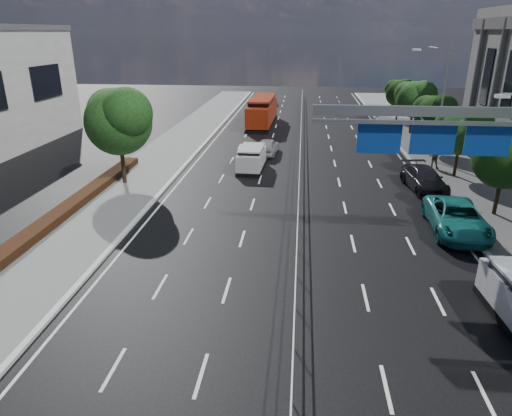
{
  "coord_description": "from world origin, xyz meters",
  "views": [
    {
      "loc": [
        0.0,
        -11.02,
        9.89
      ],
      "look_at": [
        -1.91,
        8.23,
        2.4
      ],
      "focal_mm": 32.0,
      "sensor_mm": 36.0,
      "label": 1
    }
  ],
  "objects_px": {
    "red_bus": "(262,110)",
    "parked_car_dark": "(424,179)",
    "parked_car_teal": "(457,218)",
    "pedestrian_b": "(434,157)",
    "near_car_dark": "(268,98)",
    "overhead_gantry": "(451,134)",
    "near_car_silver": "(267,146)",
    "white_minivan": "(252,159)"
  },
  "relations": [
    {
      "from": "white_minivan",
      "to": "parked_car_teal",
      "type": "xyz_separation_m",
      "value": [
        11.97,
        -10.46,
        -0.09
      ]
    },
    {
      "from": "white_minivan",
      "to": "red_bus",
      "type": "bearing_deg",
      "value": 94.65
    },
    {
      "from": "overhead_gantry",
      "to": "red_bus",
      "type": "relative_size",
      "value": 0.98
    },
    {
      "from": "parked_car_teal",
      "to": "near_car_silver",
      "type": "bearing_deg",
      "value": 128.71
    },
    {
      "from": "near_car_silver",
      "to": "red_bus",
      "type": "bearing_deg",
      "value": -76.79
    },
    {
      "from": "white_minivan",
      "to": "parked_car_dark",
      "type": "bearing_deg",
      "value": -13.88
    },
    {
      "from": "red_bus",
      "to": "near_car_dark",
      "type": "bearing_deg",
      "value": 93.78
    },
    {
      "from": "overhead_gantry",
      "to": "near_car_silver",
      "type": "height_order",
      "value": "overhead_gantry"
    },
    {
      "from": "overhead_gantry",
      "to": "pedestrian_b",
      "type": "height_order",
      "value": "overhead_gantry"
    },
    {
      "from": "near_car_dark",
      "to": "pedestrian_b",
      "type": "distance_m",
      "value": 36.49
    },
    {
      "from": "overhead_gantry",
      "to": "red_bus",
      "type": "height_order",
      "value": "overhead_gantry"
    },
    {
      "from": "white_minivan",
      "to": "pedestrian_b",
      "type": "bearing_deg",
      "value": 8.25
    },
    {
      "from": "parked_car_teal",
      "to": "pedestrian_b",
      "type": "height_order",
      "value": "pedestrian_b"
    },
    {
      "from": "overhead_gantry",
      "to": "parked_car_teal",
      "type": "distance_m",
      "value": 5.43
    },
    {
      "from": "parked_car_teal",
      "to": "red_bus",
      "type": "bearing_deg",
      "value": 116.73
    },
    {
      "from": "near_car_dark",
      "to": "parked_car_teal",
      "type": "height_order",
      "value": "parked_car_teal"
    },
    {
      "from": "overhead_gantry",
      "to": "parked_car_teal",
      "type": "relative_size",
      "value": 1.8
    },
    {
      "from": "parked_car_teal",
      "to": "pedestrian_b",
      "type": "relative_size",
      "value": 3.28
    },
    {
      "from": "overhead_gantry",
      "to": "near_car_dark",
      "type": "relative_size",
      "value": 2.24
    },
    {
      "from": "near_car_silver",
      "to": "parked_car_dark",
      "type": "distance_m",
      "value": 13.89
    },
    {
      "from": "white_minivan",
      "to": "near_car_dark",
      "type": "relative_size",
      "value": 0.92
    },
    {
      "from": "red_bus",
      "to": "parked_car_dark",
      "type": "bearing_deg",
      "value": -57.66
    },
    {
      "from": "red_bus",
      "to": "parked_car_dark",
      "type": "height_order",
      "value": "red_bus"
    },
    {
      "from": "red_bus",
      "to": "parked_car_teal",
      "type": "distance_m",
      "value": 31.28
    },
    {
      "from": "red_bus",
      "to": "pedestrian_b",
      "type": "relative_size",
      "value": 6.05
    },
    {
      "from": "red_bus",
      "to": "near_car_dark",
      "type": "xyz_separation_m",
      "value": [
        -0.57,
        16.54,
        -0.87
      ]
    },
    {
      "from": "white_minivan",
      "to": "near_car_silver",
      "type": "xyz_separation_m",
      "value": [
        0.84,
        4.85,
        -0.19
      ]
    },
    {
      "from": "overhead_gantry",
      "to": "parked_car_teal",
      "type": "bearing_deg",
      "value": 51.31
    },
    {
      "from": "parked_car_teal",
      "to": "overhead_gantry",
      "type": "bearing_deg",
      "value": -125.97
    },
    {
      "from": "near_car_dark",
      "to": "parked_car_teal",
      "type": "distance_m",
      "value": 47.02
    },
    {
      "from": "overhead_gantry",
      "to": "white_minivan",
      "type": "xyz_separation_m",
      "value": [
        -10.41,
        12.41,
        -4.72
      ]
    },
    {
      "from": "white_minivan",
      "to": "parked_car_teal",
      "type": "relative_size",
      "value": 0.74
    },
    {
      "from": "red_bus",
      "to": "pedestrian_b",
      "type": "distance_m",
      "value": 22.15
    },
    {
      "from": "parked_car_dark",
      "to": "pedestrian_b",
      "type": "distance_m",
      "value": 5.27
    },
    {
      "from": "red_bus",
      "to": "near_car_dark",
      "type": "distance_m",
      "value": 16.57
    },
    {
      "from": "near_car_dark",
      "to": "pedestrian_b",
      "type": "xyz_separation_m",
      "value": [
        15.18,
        -33.18,
        0.25
      ]
    },
    {
      "from": "white_minivan",
      "to": "pedestrian_b",
      "type": "xyz_separation_m",
      "value": [
        13.85,
        1.45,
        0.12
      ]
    },
    {
      "from": "red_bus",
      "to": "near_car_dark",
      "type": "relative_size",
      "value": 2.29
    },
    {
      "from": "red_bus",
      "to": "parked_car_dark",
      "type": "relative_size",
      "value": 2.09
    },
    {
      "from": "overhead_gantry",
      "to": "white_minivan",
      "type": "bearing_deg",
      "value": 129.98
    },
    {
      "from": "overhead_gantry",
      "to": "parked_car_dark",
      "type": "bearing_deg",
      "value": 80.11
    },
    {
      "from": "near_car_silver",
      "to": "near_car_dark",
      "type": "xyz_separation_m",
      "value": [
        -2.17,
        29.78,
        0.06
      ]
    }
  ]
}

